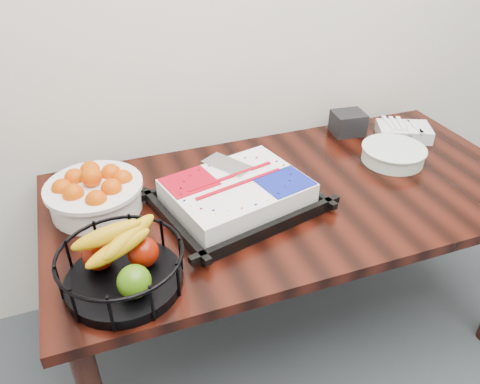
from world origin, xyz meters
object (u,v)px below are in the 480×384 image
object	(u,v)px
tangerine_bowl	(94,187)
napkin_box	(348,123)
cake_tray	(237,195)
table	(293,209)
plate_stack	(393,154)
fruit_basket	(121,265)

from	to	relation	value
tangerine_bowl	napkin_box	distance (m)	1.15
cake_tray	tangerine_bowl	world-z (taller)	tangerine_bowl
cake_tray	napkin_box	distance (m)	0.76
table	plate_stack	xyz separation A→B (m)	(0.47, 0.06, 0.12)
table	tangerine_bowl	world-z (taller)	tangerine_bowl
cake_tray	napkin_box	world-z (taller)	cake_tray
tangerine_bowl	fruit_basket	bearing A→B (deg)	-85.58
plate_stack	napkin_box	distance (m)	0.29
fruit_basket	plate_stack	distance (m)	1.19
table	cake_tray	size ratio (longest dim) A/B	3.00
tangerine_bowl	plate_stack	bearing A→B (deg)	-3.71
cake_tray	napkin_box	size ratio (longest dim) A/B	4.34
cake_tray	plate_stack	xyz separation A→B (m)	(0.71, 0.08, -0.02)
table	fruit_basket	xyz separation A→B (m)	(-0.67, -0.27, 0.16)
plate_stack	napkin_box	bearing A→B (deg)	97.67
table	plate_stack	world-z (taller)	plate_stack
plate_stack	fruit_basket	bearing A→B (deg)	-163.77
table	cake_tray	bearing A→B (deg)	-175.36
fruit_basket	napkin_box	size ratio (longest dim) A/B	2.55
cake_tray	tangerine_bowl	distance (m)	0.49
plate_stack	napkin_box	size ratio (longest dim) A/B	1.86
plate_stack	cake_tray	bearing A→B (deg)	-173.55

